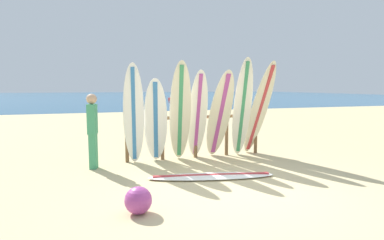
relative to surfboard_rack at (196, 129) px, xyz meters
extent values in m
plane|color=#CCB784|center=(-0.11, -2.77, -0.74)|extent=(120.00, 120.00, 0.00)
cube|color=#1E5984|center=(-0.11, 55.23, -0.74)|extent=(120.00, 80.00, 0.01)
cylinder|color=brown|center=(-1.74, 0.00, -0.14)|extent=(0.09, 0.09, 1.20)
cylinder|color=brown|center=(-0.87, 0.00, -0.14)|extent=(0.09, 0.09, 1.20)
cylinder|color=brown|center=(0.00, 0.00, -0.14)|extent=(0.09, 0.09, 1.20)
cylinder|color=brown|center=(0.87, 0.00, -0.14)|extent=(0.09, 0.09, 1.20)
cylinder|color=brown|center=(1.74, 0.00, -0.14)|extent=(0.09, 0.09, 1.20)
cylinder|color=brown|center=(0.00, 0.00, 0.30)|extent=(3.59, 0.08, 0.08)
ellipsoid|color=white|center=(-1.62, -0.39, 0.43)|extent=(0.58, 0.83, 2.35)
cube|color=#3372B2|center=(-1.62, -0.39, 0.43)|extent=(0.19, 0.73, 2.17)
ellipsoid|color=white|center=(-1.11, -0.37, 0.27)|extent=(0.71, 0.99, 2.03)
cube|color=#3372B2|center=(-1.11, -0.37, 0.27)|extent=(0.26, 0.84, 1.87)
ellipsoid|color=beige|center=(-0.52, -0.42, 0.47)|extent=(0.69, 1.09, 2.42)
cube|color=#388C59|center=(-0.52, -0.42, 0.47)|extent=(0.26, 0.94, 2.23)
ellipsoid|color=white|center=(-0.05, -0.32, 0.37)|extent=(0.61, 1.03, 2.23)
cube|color=#A53F8C|center=(-0.05, -0.32, 0.37)|extent=(0.22, 0.91, 2.06)
ellipsoid|color=beige|center=(0.51, -0.39, 0.37)|extent=(0.58, 1.11, 2.23)
cube|color=#A53F8C|center=(0.51, -0.39, 0.37)|extent=(0.11, 1.03, 2.06)
ellipsoid|color=white|center=(1.13, -0.38, 0.53)|extent=(0.60, 0.91, 2.55)
cube|color=#388C59|center=(1.13, -0.38, 0.53)|extent=(0.21, 0.79, 2.35)
ellipsoid|color=beige|center=(1.61, -0.39, 0.49)|extent=(0.60, 1.24, 2.46)
cube|color=#B73338|center=(1.61, -0.39, 0.49)|extent=(0.18, 1.12, 2.27)
ellipsoid|color=white|center=(-0.27, -1.85, -0.71)|extent=(2.61, 1.00, 0.07)
cube|color=#B73338|center=(-0.27, -1.85, -0.71)|extent=(2.32, 0.55, 0.08)
cube|color=#3F9966|center=(-2.52, -0.36, -0.35)|extent=(0.20, 0.25, 0.78)
cube|color=#3F9966|center=(-2.52, -0.36, 0.37)|extent=(0.24, 0.30, 0.66)
sphere|color=tan|center=(-2.52, -0.36, 0.81)|extent=(0.23, 0.23, 0.23)
cube|color=#B22D28|center=(7.57, 31.76, -0.56)|extent=(1.14, 2.49, 0.35)
cube|color=silver|center=(7.57, 31.76, -0.21)|extent=(0.75, 0.92, 0.36)
sphere|color=#A53F8C|center=(-1.93, -3.19, -0.54)|extent=(0.40, 0.40, 0.40)
camera|label=1|loc=(-2.52, -7.58, 1.09)|focal=29.33mm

